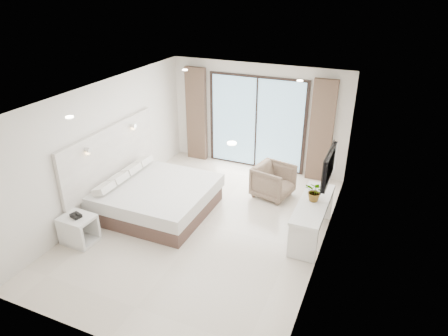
{
  "coord_description": "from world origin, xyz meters",
  "views": [
    {
      "loc": [
        3.03,
        -6.09,
        4.56
      ],
      "look_at": [
        0.25,
        0.4,
        1.16
      ],
      "focal_mm": 32.0,
      "sensor_mm": 36.0,
      "label": 1
    }
  ],
  "objects_px": {
    "nightstand": "(79,229)",
    "console_desk": "(313,212)",
    "armchair": "(273,180)",
    "bed": "(156,197)"
  },
  "relations": [
    {
      "from": "nightstand",
      "to": "console_desk",
      "type": "xyz_separation_m",
      "value": [
        3.98,
        1.88,
        0.29
      ]
    },
    {
      "from": "nightstand",
      "to": "console_desk",
      "type": "relative_size",
      "value": 0.37
    },
    {
      "from": "console_desk",
      "to": "armchair",
      "type": "bearing_deg",
      "value": 131.9
    },
    {
      "from": "console_desk",
      "to": "armchair",
      "type": "xyz_separation_m",
      "value": [
        -1.14,
        1.27,
        -0.16
      ]
    },
    {
      "from": "bed",
      "to": "armchair",
      "type": "bearing_deg",
      "value": 37.59
    },
    {
      "from": "bed",
      "to": "nightstand",
      "type": "bearing_deg",
      "value": -115.77
    },
    {
      "from": "nightstand",
      "to": "armchair",
      "type": "bearing_deg",
      "value": 50.37
    },
    {
      "from": "nightstand",
      "to": "armchair",
      "type": "relative_size",
      "value": 0.76
    },
    {
      "from": "nightstand",
      "to": "console_desk",
      "type": "bearing_deg",
      "value": 27.69
    },
    {
      "from": "console_desk",
      "to": "nightstand",
      "type": "bearing_deg",
      "value": -154.7
    }
  ]
}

